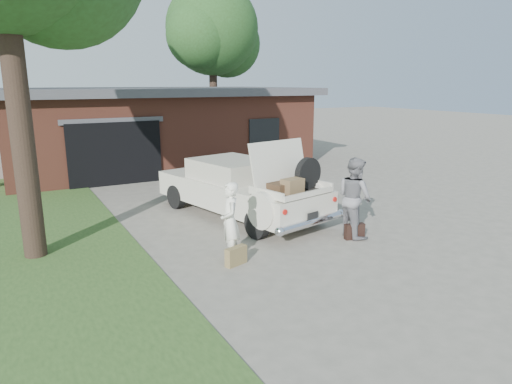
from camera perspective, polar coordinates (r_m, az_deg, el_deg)
ground at (r=10.15m, az=1.66°, el=-6.74°), size 90.00×90.00×0.00m
house at (r=20.59m, az=-12.58°, el=8.05°), size 12.80×7.80×3.30m
tree_right at (r=26.41m, az=-5.34°, el=19.10°), size 5.76×5.01×8.90m
sedan at (r=12.21m, az=-1.94°, el=0.54°), size 3.09×5.58×2.17m
woman_left at (r=9.19m, az=-3.26°, el=-3.69°), size 0.52×0.66×1.60m
woman_right at (r=10.77m, az=12.22°, el=-0.66°), size 0.75×0.94×1.87m
suitcase_left at (r=9.08m, az=-2.52°, el=-7.99°), size 0.50×0.29×0.37m
suitcase_right at (r=10.77m, az=12.21°, el=-4.83°), size 0.49×0.25×0.36m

